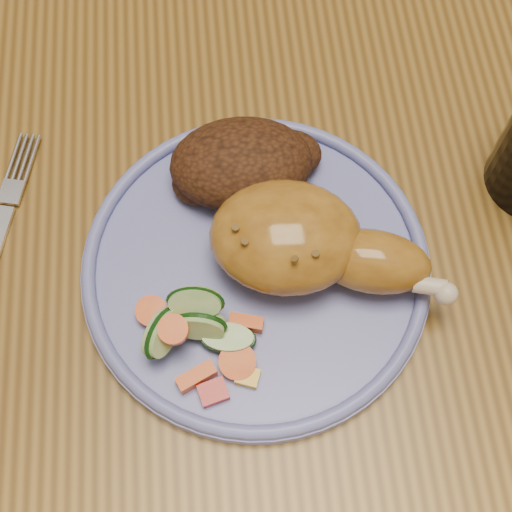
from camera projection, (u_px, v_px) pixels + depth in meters
name	position (u px, v px, depth m)	size (l,w,h in m)	color
ground	(303.00, 357.00, 1.27)	(4.00, 4.00, 0.00)	brown
dining_table	(345.00, 153.00, 0.67)	(0.90, 1.40, 0.75)	brown
plate	(256.00, 268.00, 0.52)	(0.25, 0.25, 0.01)	#6972BD
plate_rim	(256.00, 262.00, 0.51)	(0.25, 0.25, 0.01)	#6972BD
chicken_leg	(307.00, 243.00, 0.49)	(0.17, 0.11, 0.06)	#B07624
rice_pilaf	(244.00, 164.00, 0.53)	(0.12, 0.08, 0.05)	#3F210F
vegetable_pile	(193.00, 330.00, 0.48)	(0.09, 0.09, 0.04)	#A50A05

